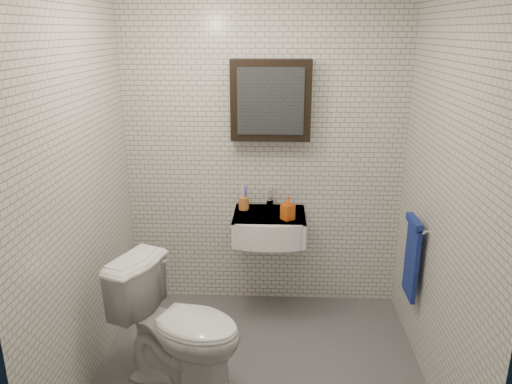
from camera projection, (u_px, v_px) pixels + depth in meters
ground at (259, 371)px, 3.37m from camera, size 2.20×2.00×0.01m
room_shell at (259, 162)px, 2.92m from camera, size 2.22×2.02×2.51m
washbasin at (269, 227)px, 3.83m from camera, size 0.55×0.50×0.20m
faucet at (270, 199)px, 3.97m from camera, size 0.06×0.20×0.15m
mirror_cabinet at (271, 100)px, 3.72m from camera, size 0.60×0.15×0.60m
towel_rail at (412, 255)px, 3.44m from camera, size 0.09×0.30×0.58m
toothbrush_cup at (244, 203)px, 3.93m from camera, size 0.10×0.10×0.22m
soap_bottle at (288, 208)px, 3.70m from camera, size 0.12×0.12×0.18m
toilet at (180, 326)px, 3.14m from camera, size 0.94×0.74×0.84m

